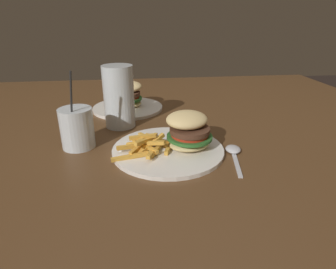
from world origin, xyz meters
name	(u,v)px	position (x,y,z in m)	size (l,w,h in m)	color
dining_table	(171,155)	(0.00, 0.00, 0.63)	(1.66, 1.42, 0.72)	brown
meal_plate_near	(177,140)	(-0.01, -0.16, 0.75)	(0.28, 0.28, 0.10)	white
beer_glass	(119,98)	(-0.15, 0.03, 0.81)	(0.09, 0.09, 0.18)	silver
juice_glass	(77,130)	(-0.26, -0.11, 0.77)	(0.08, 0.08, 0.20)	silver
spoon	(233,151)	(0.13, -0.19, 0.73)	(0.05, 0.15, 0.01)	silver
meal_plate_far	(128,101)	(-0.13, 0.19, 0.76)	(0.25, 0.25, 0.10)	white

